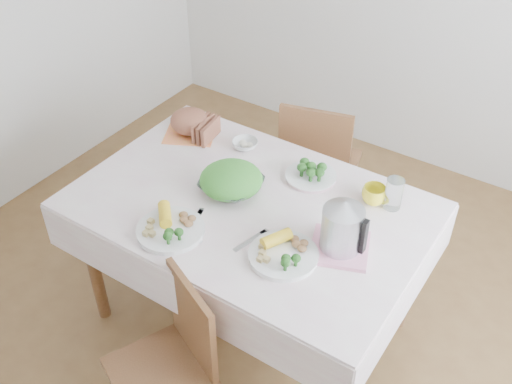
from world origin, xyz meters
The scene contains 19 objects.
floor centered at (0.00, 0.00, 0.00)m, with size 3.60×3.60×0.00m, color brown.
dining_table centered at (0.00, 0.00, 0.38)m, with size 1.40×0.90×0.75m, color brown.
tablecloth centered at (0.00, 0.00, 0.76)m, with size 1.50×1.00×0.01m, color silver.
chair_near centered at (0.03, -0.69, 0.46)m, with size 0.36×0.36×0.79m, color brown.
chair_far centered at (-0.09, 0.83, 0.47)m, with size 0.40×0.40×0.89m, color brown.
salad_bowl centered at (-0.11, 0.02, 0.79)m, with size 0.26×0.26×0.06m, color white.
dinner_plate_left centered at (-0.16, -0.33, 0.77)m, with size 0.28×0.28×0.02m, color white.
dinner_plate_right centered at (0.29, -0.20, 0.77)m, with size 0.28×0.28×0.02m, color white.
broccoli_plate centered at (0.13, 0.30, 0.77)m, with size 0.23×0.23×0.02m, color beige.
napkin centered at (-0.56, 0.30, 0.76)m, with size 0.25×0.25×0.00m, color #FA8C4D.
bread_loaf centered at (-0.56, 0.30, 0.82)m, with size 0.20×0.19×0.12m, color brown.
fruit_bowl centered at (-0.26, 0.34, 0.78)m, with size 0.12×0.12×0.04m, color white.
yellow_mug centered at (0.44, 0.30, 0.80)m, with size 0.11×0.11×0.08m, color yellow.
glass_tumbler centered at (0.52, 0.32, 0.83)m, with size 0.07×0.07×0.14m, color white.
pink_tray centered at (0.45, -0.04, 0.77)m, with size 0.22×0.22×0.02m, color pink.
electric_kettle centered at (0.45, -0.04, 0.88)m, with size 0.16×0.16×0.23m, color #B2B5BA.
fork_left centered at (-0.12, -0.24, 0.76)m, with size 0.02×0.18×0.00m, color silver.
fork_right centered at (0.13, -0.19, 0.76)m, with size 0.02×0.17×0.00m, color silver.
knife centered at (-0.10, -0.31, 0.76)m, with size 0.02×0.17×0.00m, color silver.
Camera 1 is at (1.12, -1.64, 2.41)m, focal length 42.00 mm.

